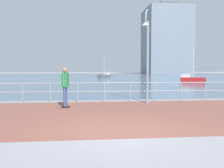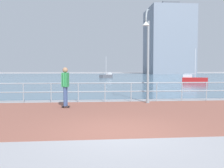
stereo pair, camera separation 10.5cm
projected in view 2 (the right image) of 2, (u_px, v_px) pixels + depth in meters
The scene contains 9 objects.
ground at pixel (93, 78), 46.48m from camera, with size 220.00×220.00×0.00m, color #9E9EA3.
brick_paving at pixel (111, 114), 9.57m from camera, with size 28.00×7.01×0.01m, color #935647.
harbor_water at pixel (93, 77), 57.78m from camera, with size 180.00×88.00×0.00m, color slate.
waterfront_railing at pixel (105, 88), 13.01m from camera, with size 25.25×0.06×1.03m.
lamppost at pixel (147, 51), 12.34m from camera, with size 0.51×0.77×4.75m.
skateboarder at pixel (65, 83), 10.97m from camera, with size 0.41×0.55×1.81m.
sailboat_gray at pixel (194, 79), 31.92m from camera, with size 3.19×2.35×4.37m.
sailboat_teal at pixel (106, 76), 49.88m from camera, with size 2.84×2.85×4.31m.
tower_steel at pixel (168, 41), 96.24m from camera, with size 16.24×16.99×27.22m.
Camera 2 is at (-0.83, -6.58, 1.72)m, focal length 39.52 mm.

